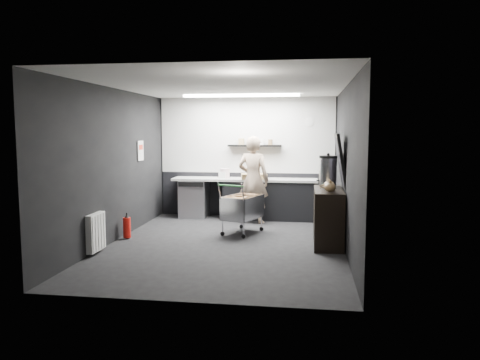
# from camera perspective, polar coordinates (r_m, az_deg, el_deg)

# --- Properties ---
(floor) EXTENTS (5.50, 5.50, 0.00)m
(floor) POSITION_cam_1_polar(r_m,az_deg,el_deg) (8.15, -1.73, -7.85)
(floor) COLOR black
(floor) RESTS_ON ground
(ceiling) EXTENTS (5.50, 5.50, 0.00)m
(ceiling) POSITION_cam_1_polar(r_m,az_deg,el_deg) (7.94, -1.80, 11.41)
(ceiling) COLOR silver
(ceiling) RESTS_ON wall_back
(wall_back) EXTENTS (5.50, 0.00, 5.50)m
(wall_back) POSITION_cam_1_polar(r_m,az_deg,el_deg) (10.64, 0.80, 2.79)
(wall_back) COLOR black
(wall_back) RESTS_ON floor
(wall_front) EXTENTS (5.50, 0.00, 5.50)m
(wall_front) POSITION_cam_1_polar(r_m,az_deg,el_deg) (5.26, -6.96, -0.65)
(wall_front) COLOR black
(wall_front) RESTS_ON floor
(wall_left) EXTENTS (0.00, 5.50, 5.50)m
(wall_left) POSITION_cam_1_polar(r_m,az_deg,el_deg) (8.51, -15.16, 1.75)
(wall_left) COLOR black
(wall_left) RESTS_ON floor
(wall_right) EXTENTS (0.00, 5.50, 5.50)m
(wall_right) POSITION_cam_1_polar(r_m,az_deg,el_deg) (7.84, 12.79, 1.45)
(wall_right) COLOR black
(wall_right) RESTS_ON floor
(kitchen_wall_panel) EXTENTS (3.95, 0.02, 1.70)m
(kitchen_wall_panel) POSITION_cam_1_polar(r_m,az_deg,el_deg) (10.61, 0.79, 5.48)
(kitchen_wall_panel) COLOR beige
(kitchen_wall_panel) RESTS_ON wall_back
(dado_panel) EXTENTS (3.95, 0.02, 1.00)m
(dado_panel) POSITION_cam_1_polar(r_m,az_deg,el_deg) (10.71, 0.78, -1.76)
(dado_panel) COLOR black
(dado_panel) RESTS_ON wall_back
(floating_shelf) EXTENTS (1.20, 0.22, 0.04)m
(floating_shelf) POSITION_cam_1_polar(r_m,az_deg,el_deg) (10.48, 1.80, 4.21)
(floating_shelf) COLOR black
(floating_shelf) RESTS_ON wall_back
(wall_clock) EXTENTS (0.20, 0.03, 0.20)m
(wall_clock) POSITION_cam_1_polar(r_m,az_deg,el_deg) (10.51, 8.43, 7.04)
(wall_clock) COLOR silver
(wall_clock) RESTS_ON wall_back
(poster) EXTENTS (0.02, 0.30, 0.40)m
(poster) POSITION_cam_1_polar(r_m,az_deg,el_deg) (9.70, -12.04, 3.52)
(poster) COLOR silver
(poster) RESTS_ON wall_left
(poster_red_band) EXTENTS (0.02, 0.22, 0.10)m
(poster_red_band) POSITION_cam_1_polar(r_m,az_deg,el_deg) (9.69, -12.02, 3.93)
(poster_red_band) COLOR red
(poster_red_band) RESTS_ON poster
(radiator) EXTENTS (0.10, 0.50, 0.60)m
(radiator) POSITION_cam_1_polar(r_m,az_deg,el_deg) (7.81, -17.17, -6.10)
(radiator) COLOR silver
(radiator) RESTS_ON wall_left
(ceiling_strip) EXTENTS (2.40, 0.20, 0.04)m
(ceiling_strip) POSITION_cam_1_polar(r_m,az_deg,el_deg) (9.76, 0.12, 10.24)
(ceiling_strip) COLOR white
(ceiling_strip) RESTS_ON ceiling
(prep_counter) EXTENTS (3.20, 0.61, 0.90)m
(prep_counter) POSITION_cam_1_polar(r_m,az_deg,el_deg) (10.39, 1.30, -2.24)
(prep_counter) COLOR black
(prep_counter) RESTS_ON floor
(person) EXTENTS (0.76, 0.58, 1.85)m
(person) POSITION_cam_1_polar(r_m,az_deg,el_deg) (9.88, 1.63, 0.05)
(person) COLOR beige
(person) RESTS_ON floor
(shopping_cart) EXTENTS (0.82, 1.07, 0.98)m
(shopping_cart) POSITION_cam_1_polar(r_m,az_deg,el_deg) (8.92, 0.28, -3.57)
(shopping_cart) COLOR silver
(shopping_cart) RESTS_ON floor
(sideboard) EXTENTS (0.55, 1.28, 1.91)m
(sideboard) POSITION_cam_1_polar(r_m,az_deg,el_deg) (8.21, 10.78, -3.54)
(sideboard) COLOR black
(sideboard) RESTS_ON floor
(fire_extinguisher) EXTENTS (0.14, 0.14, 0.45)m
(fire_extinguisher) POSITION_cam_1_polar(r_m,az_deg,el_deg) (8.76, -13.62, -5.56)
(fire_extinguisher) COLOR red
(fire_extinguisher) RESTS_ON floor
(cardboard_box) EXTENTS (0.62, 0.51, 0.11)m
(cardboard_box) POSITION_cam_1_polar(r_m,az_deg,el_deg) (10.27, 1.73, 0.46)
(cardboard_box) COLOR #998051
(cardboard_box) RESTS_ON prep_counter
(pink_tub) EXTENTS (0.21, 0.21, 0.21)m
(pink_tub) POSITION_cam_1_polar(r_m,az_deg,el_deg) (10.41, -1.87, 0.82)
(pink_tub) COLOR beige
(pink_tub) RESTS_ON prep_counter
(white_container) EXTENTS (0.17, 0.15, 0.14)m
(white_container) POSITION_cam_1_polar(r_m,az_deg,el_deg) (10.37, -2.11, 0.59)
(white_container) COLOR silver
(white_container) RESTS_ON prep_counter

